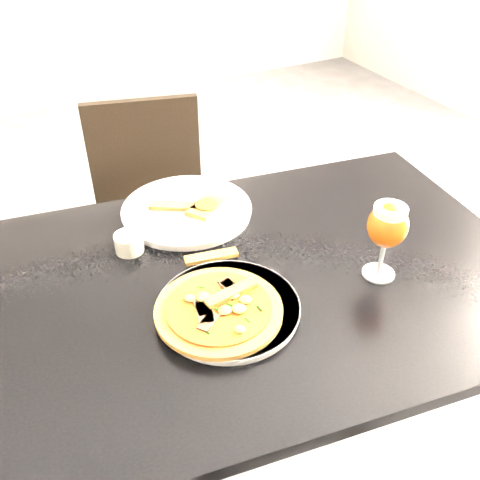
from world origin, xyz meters
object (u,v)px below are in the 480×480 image
chair_far (153,219)px  beer_glass (388,226)px  dining_table (255,305)px  pizza (219,309)px

chair_far → beer_glass: (0.24, -0.83, 0.41)m
dining_table → chair_far: bearing=98.2°
chair_far → pizza: chair_far is taller
chair_far → beer_glass: size_ratio=4.85×
dining_table → pizza: bearing=-138.8°
pizza → beer_glass: 0.38m
chair_far → dining_table: bearing=-75.5°
dining_table → beer_glass: (0.23, -0.12, 0.22)m
dining_table → chair_far: chair_far is taller
dining_table → beer_glass: beer_glass is taller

